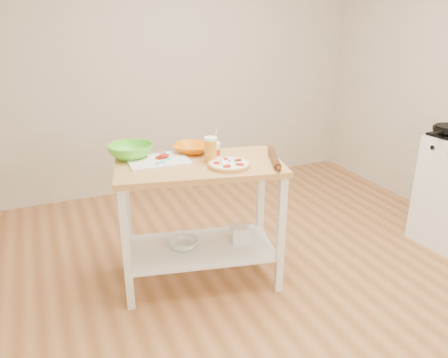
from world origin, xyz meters
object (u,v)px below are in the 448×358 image
(prep_island, at_px, (200,198))
(yogurt_tub, at_px, (213,151))
(knife, at_px, (142,153))
(spatula, at_px, (164,161))
(orange_bowl, at_px, (192,148))
(shelf_glass_bowl, at_px, (184,244))
(pizza, at_px, (229,164))
(beer_pint, at_px, (211,150))
(rolling_pin, at_px, (274,158))
(shelf_bin, at_px, (240,234))
(green_bowl, at_px, (130,151))
(cutting_board, at_px, (157,160))

(prep_island, bearing_deg, yogurt_tub, 10.11)
(knife, xyz_separation_m, yogurt_tub, (0.42, -0.30, 0.04))
(prep_island, distance_m, spatula, 0.36)
(spatula, height_order, yogurt_tub, yogurt_tub)
(orange_bowl, bearing_deg, spatula, -149.30)
(spatula, bearing_deg, shelf_glass_bowl, -47.26)
(spatula, relative_size, orange_bowl, 0.54)
(yogurt_tub, distance_m, shelf_glass_bowl, 0.71)
(pizza, bearing_deg, shelf_glass_bowl, 146.09)
(prep_island, height_order, yogurt_tub, yogurt_tub)
(knife, height_order, beer_pint, beer_pint)
(orange_bowl, bearing_deg, shelf_glass_bowl, -126.90)
(yogurt_tub, bearing_deg, rolling_pin, -25.64)
(pizza, bearing_deg, prep_island, 136.55)
(beer_pint, xyz_separation_m, shelf_bin, (0.21, -0.03, -0.66))
(green_bowl, bearing_deg, cutting_board, -43.09)
(pizza, distance_m, orange_bowl, 0.40)
(yogurt_tub, bearing_deg, beer_pint, -129.91)
(cutting_board, bearing_deg, orange_bowl, 18.96)
(green_bowl, distance_m, rolling_pin, 0.99)
(green_bowl, xyz_separation_m, shelf_bin, (0.68, -0.33, -0.63))
(knife, xyz_separation_m, shelf_glass_bowl, (0.20, -0.28, -0.62))
(green_bowl, relative_size, yogurt_tub, 1.40)
(knife, relative_size, green_bowl, 0.86)
(pizza, xyz_separation_m, shelf_bin, (0.13, 0.11, -0.59))
(prep_island, bearing_deg, spatula, 158.44)
(knife, bearing_deg, pizza, -22.03)
(shelf_glass_bowl, bearing_deg, prep_island, -17.06)
(pizza, height_order, yogurt_tub, yogurt_tub)
(prep_island, height_order, spatula, spatula)
(knife, height_order, yogurt_tub, yogurt_tub)
(knife, xyz_separation_m, beer_pint, (0.39, -0.33, 0.07))
(beer_pint, bearing_deg, yogurt_tub, 50.09)
(cutting_board, distance_m, rolling_pin, 0.79)
(cutting_board, xyz_separation_m, knife, (-0.07, 0.16, 0.01))
(spatula, height_order, green_bowl, green_bowl)
(cutting_board, distance_m, knife, 0.17)
(knife, distance_m, green_bowl, 0.09)
(rolling_pin, xyz_separation_m, shelf_glass_bowl, (-0.60, 0.20, -0.63))
(prep_island, distance_m, shelf_glass_bowl, 0.37)
(yogurt_tub, bearing_deg, pizza, -73.18)
(orange_bowl, distance_m, beer_pint, 0.26)
(spatula, bearing_deg, cutting_board, 90.52)
(green_bowl, xyz_separation_m, rolling_pin, (0.87, -0.46, -0.03))
(cutting_board, height_order, yogurt_tub, yogurt_tub)
(spatula, relative_size, beer_pint, 0.81)
(shelf_glass_bowl, height_order, shelf_bin, shelf_bin)
(orange_bowl, xyz_separation_m, shelf_glass_bowl, (-0.15, -0.20, -0.64))
(shelf_glass_bowl, bearing_deg, cutting_board, 137.45)
(cutting_board, height_order, spatula, cutting_board)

